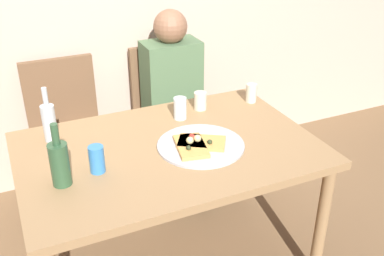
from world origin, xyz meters
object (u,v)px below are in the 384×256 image
object	(u,v)px
dining_table	(169,160)
tumbler_far	(180,108)
wine_bottle	(49,121)
guest_in_sweater	(177,96)
wine_glass	(251,93)
chair_left	(67,124)
beer_bottle	(60,163)
tumbler_near	(200,101)
soda_can	(97,159)
pizza_slice_extra	(201,142)
chair_right	(169,105)
pizza_slice_last	(191,146)
pizza_tray	(201,145)

from	to	relation	value
dining_table	tumbler_far	distance (m)	0.33
wine_bottle	guest_in_sweater	size ratio (longest dim) A/B	0.23
wine_glass	chair_left	bearing A→B (deg)	148.92
beer_bottle	tumbler_near	distance (m)	0.93
beer_bottle	tumbler_near	bearing A→B (deg)	26.96
tumbler_near	soda_can	xyz separation A→B (m)	(-0.67, -0.39, 0.01)
wine_glass	tumbler_far	bearing A→B (deg)	-176.01
beer_bottle	soda_can	size ratio (longest dim) A/B	2.27
pizza_slice_extra	chair_left	bearing A→B (deg)	117.52
tumbler_near	wine_glass	size ratio (longest dim) A/B	0.92
tumbler_near	tumbler_far	bearing A→B (deg)	-157.16
tumbler_far	chair_right	xyz separation A→B (m)	(0.17, 0.61, -0.27)
wine_bottle	chair_left	world-z (taller)	wine_bottle
wine_glass	soda_can	xyz separation A→B (m)	(-0.98, -0.36, 0.01)
beer_bottle	guest_in_sweater	bearing A→B (deg)	43.83
wine_bottle	wine_glass	world-z (taller)	wine_bottle
soda_can	chair_left	world-z (taller)	chair_left
chair_right	wine_glass	bearing A→B (deg)	115.76
pizza_slice_last	pizza_slice_extra	world-z (taller)	same
pizza_slice_last	beer_bottle	distance (m)	0.60
pizza_slice_last	chair_right	xyz separation A→B (m)	(0.26, 0.94, -0.23)
pizza_slice_extra	wine_bottle	bearing A→B (deg)	150.83
pizza_slice_extra	chair_right	size ratio (longest dim) A/B	0.28
soda_can	guest_in_sweater	bearing A→B (deg)	48.44
chair_right	pizza_tray	bearing A→B (deg)	77.67
pizza_slice_last	tumbler_far	distance (m)	0.34
tumbler_far	wine_glass	size ratio (longest dim) A/B	1.10
pizza_slice_extra	guest_in_sweater	xyz separation A→B (m)	(0.20, 0.78, -0.11)
tumbler_near	beer_bottle	bearing A→B (deg)	-153.04
tumbler_near	chair_right	bearing A→B (deg)	87.19
dining_table	soda_can	distance (m)	0.39
pizza_tray	pizza_slice_last	size ratio (longest dim) A/B	1.72
dining_table	wine_glass	xyz separation A→B (m)	(0.62, 0.28, 0.13)
chair_left	pizza_tray	bearing A→B (deg)	117.42
dining_table	wine_glass	bearing A→B (deg)	24.62
pizza_tray	chair_right	world-z (taller)	chair_right
pizza_slice_last	beer_bottle	world-z (taller)	beer_bottle
wine_bottle	tumbler_far	size ratio (longest dim) A/B	2.32
pizza_slice_last	guest_in_sweater	xyz separation A→B (m)	(0.26, 0.79, -0.11)
pizza_slice_extra	tumbler_far	world-z (taller)	tumbler_far
beer_bottle	pizza_tray	bearing A→B (deg)	3.88
pizza_slice_last	pizza_slice_extra	distance (m)	0.06
pizza_slice_last	wine_bottle	xyz separation A→B (m)	(-0.57, 0.37, 0.08)
tumbler_far	soda_can	distance (m)	0.62
chair_right	wine_bottle	bearing A→B (deg)	34.49
pizza_slice_extra	tumbler_near	xyz separation A→B (m)	(0.17, 0.38, 0.03)
pizza_slice_last	guest_in_sweater	world-z (taller)	guest_in_sweater
tumbler_near	soda_can	world-z (taller)	soda_can
tumbler_far	wine_bottle	bearing A→B (deg)	176.57
pizza_slice_extra	tumbler_far	distance (m)	0.32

